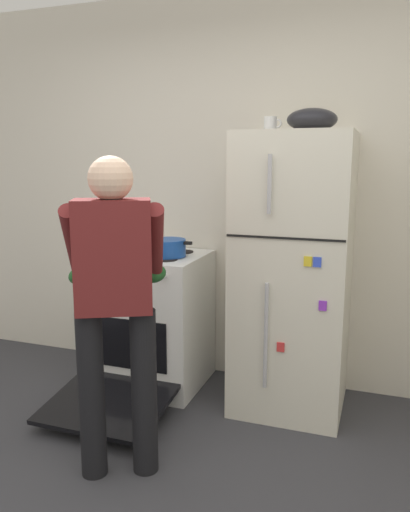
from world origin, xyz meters
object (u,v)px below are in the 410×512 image
Objects in this scene: stove_range at (149,321)px; person_cook at (115,290)px; mixing_bowl at (312,120)px; red_pot at (167,248)px; refrigerator at (293,274)px; coffee_mug at (271,124)px.

stove_range is 1.15m from person_cook.
stove_range is at bearing -179.04° from mixing_bowl.
red_pot reaches higher than stove_range.
refrigerator is at bearing 55.21° from person_cook.
coffee_mug is at bearing 164.17° from refrigerator.
stove_range is at bearing 107.03° from person_cook.
stove_range is 1.73m from mixing_bowl.
refrigerator is at bearing 3.38° from red_pot.
refrigerator is 1.09× the size of person_cook.
mixing_bowl is at bearing 52.25° from person_cook.
stove_range is at bearing 168.73° from red_pot.
refrigerator reaches higher than person_cook.
person_cook is 0.97m from red_pot.
mixing_bowl is (0.08, 0.00, 0.94)m from refrigerator.
red_pot is 1.18× the size of mixing_bowl.
coffee_mug reaches higher than stove_range.
stove_range is 11.03× the size of coffee_mug.
stove_range is at bearing -175.27° from coffee_mug.
red_pot is (-0.14, 0.96, 0.04)m from person_cook.
person_cook is at bearing -124.79° from refrigerator.
stove_range is 3.53× the size of red_pot.
red_pot is at bearing -176.89° from mixing_bowl.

